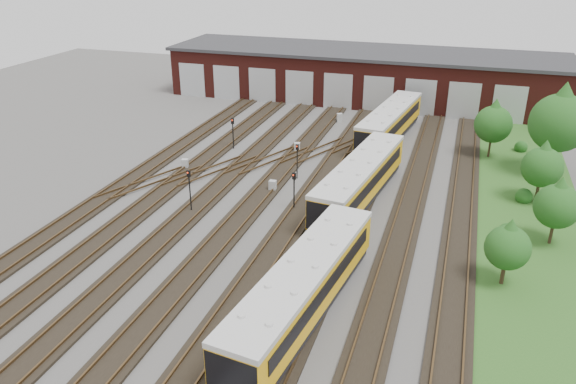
% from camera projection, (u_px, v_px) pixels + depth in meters
% --- Properties ---
extents(ground, '(120.00, 120.00, 0.00)m').
position_uv_depth(ground, '(255.00, 235.00, 40.38)').
color(ground, '#44423F').
rests_on(ground, ground).
extents(track_network, '(30.40, 70.00, 0.33)m').
position_uv_depth(track_network, '(256.00, 230.00, 40.90)').
color(track_network, black).
rests_on(track_network, ground).
extents(maintenance_shed, '(51.00, 12.50, 6.35)m').
position_uv_depth(maintenance_shed, '(363.00, 74.00, 73.73)').
color(maintenance_shed, '#4D1813').
rests_on(maintenance_shed, ground).
extents(grass_verge, '(8.00, 55.00, 0.05)m').
position_uv_depth(grass_verge, '(529.00, 212.00, 43.73)').
color(grass_verge, '#20541C').
rests_on(grass_verge, ground).
extents(metro_train, '(4.76, 47.67, 3.19)m').
position_uv_depth(metro_train, '(360.00, 180.00, 44.60)').
color(metro_train, black).
rests_on(metro_train, ground).
extents(signal_mast_0, '(0.29, 0.28, 3.50)m').
position_uv_depth(signal_mast_0, '(190.00, 186.00, 42.88)').
color(signal_mast_0, black).
rests_on(signal_mast_0, ground).
extents(signal_mast_1, '(0.30, 0.28, 3.20)m').
position_uv_depth(signal_mast_1, '(233.00, 129.00, 56.16)').
color(signal_mast_1, black).
rests_on(signal_mast_1, ground).
extents(signal_mast_2, '(0.26, 0.25, 3.20)m').
position_uv_depth(signal_mast_2, '(297.00, 157.00, 49.08)').
color(signal_mast_2, black).
rests_on(signal_mast_2, ground).
extents(signal_mast_3, '(0.31, 0.30, 3.10)m').
position_uv_depth(signal_mast_3, '(294.00, 186.00, 43.42)').
color(signal_mast_3, black).
rests_on(signal_mast_3, ground).
extents(relay_cabinet_0, '(0.67, 0.60, 0.94)m').
position_uv_depth(relay_cabinet_0, '(185.00, 164.00, 51.85)').
color(relay_cabinet_0, '#B1B4B6').
rests_on(relay_cabinet_0, ground).
extents(relay_cabinet_1, '(0.69, 0.62, 0.96)m').
position_uv_depth(relay_cabinet_1, '(297.00, 147.00, 55.93)').
color(relay_cabinet_1, '#B1B4B6').
rests_on(relay_cabinet_1, ground).
extents(relay_cabinet_2, '(0.58, 0.48, 0.96)m').
position_uv_depth(relay_cabinet_2, '(273.00, 186.00, 47.22)').
color(relay_cabinet_2, '#B1B4B6').
rests_on(relay_cabinet_2, ground).
extents(relay_cabinet_3, '(0.75, 0.70, 1.01)m').
position_uv_depth(relay_cabinet_3, '(340.00, 118.00, 65.13)').
color(relay_cabinet_3, '#B1B4B6').
rests_on(relay_cabinet_3, ground).
extents(relay_cabinet_4, '(0.80, 0.73, 1.09)m').
position_uv_depth(relay_cabinet_4, '(352.00, 178.00, 48.68)').
color(relay_cabinet_4, '#B1B4B6').
rests_on(relay_cabinet_4, ground).
extents(tree_0, '(3.53, 3.53, 5.86)m').
position_uv_depth(tree_0, '(494.00, 120.00, 53.27)').
color(tree_0, '#342617').
rests_on(tree_0, ground).
extents(tree_1, '(3.20, 3.20, 5.30)m').
position_uv_depth(tree_1, '(543.00, 163.00, 44.09)').
color(tree_1, '#342617').
rests_on(tree_1, ground).
extents(tree_2, '(5.13, 5.13, 8.49)m').
position_uv_depth(tree_2, '(561.00, 116.00, 48.56)').
color(tree_2, '#342617').
rests_on(tree_2, ground).
extents(tree_3, '(2.72, 2.72, 4.51)m').
position_uv_depth(tree_3, '(509.00, 243.00, 33.48)').
color(tree_3, '#342617').
rests_on(tree_3, ground).
extents(tree_4, '(3.08, 3.08, 5.10)m').
position_uv_depth(tree_4, '(558.00, 201.00, 37.89)').
color(tree_4, '#342617').
rests_on(tree_4, ground).
extents(bush_0, '(1.58, 1.58, 1.58)m').
position_uv_depth(bush_0, '(509.00, 231.00, 39.27)').
color(bush_0, '#1C4B15').
rests_on(bush_0, ground).
extents(bush_1, '(1.33, 1.33, 1.33)m').
position_uv_depth(bush_1, '(524.00, 194.00, 45.24)').
color(bush_1, '#1C4B15').
rests_on(bush_1, ground).
extents(bush_2, '(1.27, 1.27, 1.27)m').
position_uv_depth(bush_2, '(521.00, 145.00, 56.05)').
color(bush_2, '#1C4B15').
rests_on(bush_2, ground).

